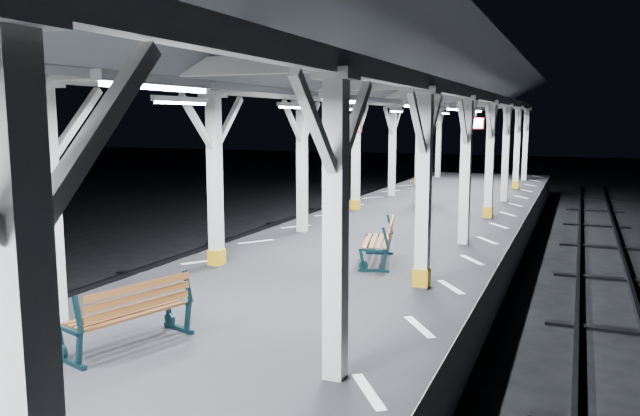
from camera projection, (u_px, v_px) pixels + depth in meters
The scene contains 9 objects.
ground at pixel (261, 370), 9.54m from camera, with size 120.00×120.00×0.00m, color black.
platform at pixel (260, 338), 9.47m from camera, with size 6.00×50.00×1.00m, color black.
hazard_stripes_left at pixel (129, 289), 10.33m from camera, with size 1.00×48.00×0.01m, color silver.
hazard_stripes_right at pixel (419, 327), 8.47m from camera, with size 1.00×48.00×0.01m, color silver.
track_left at pixel (19, 324), 11.44m from camera, with size 2.20×60.00×0.16m.
canopy at pixel (256, 66), 8.88m from camera, with size 5.40×49.00×4.65m.
bench_near at pixel (132, 312), 7.62m from camera, with size 1.01×1.69×0.86m.
bench_mid at pixel (382, 240), 12.18m from camera, with size 0.94×1.69×0.87m.
bench_far at pixel (426, 194), 19.94m from camera, with size 0.85×1.55×0.80m.
Camera 1 is at (4.34, -8.04, 3.80)m, focal length 35.00 mm.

